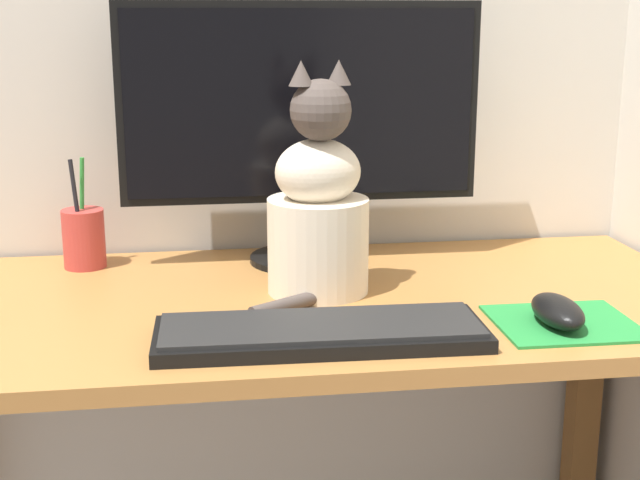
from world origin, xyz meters
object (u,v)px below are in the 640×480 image
keyboard (322,332)px  pen_cup (84,237)px  monitor (301,118)px  computer_mouse_right (558,311)px  cat (318,209)px

keyboard → pen_cup: pen_cup is taller
pen_cup → monitor: bearing=-3.0°
keyboard → pen_cup: (-0.33, 0.39, 0.04)m
keyboard → pen_cup: bearing=132.1°
computer_mouse_right → cat: cat is taller
monitor → cat: monitor is taller
monitor → pen_cup: size_ratio=3.24×
computer_mouse_right → keyboard: bearing=-179.1°
monitor → keyboard: size_ratio=1.38×
monitor → cat: bearing=-88.4°
keyboard → monitor: bearing=88.6°
keyboard → computer_mouse_right: size_ratio=3.67×
keyboard → computer_mouse_right: 0.31m
cat → monitor: bearing=78.5°
keyboard → computer_mouse_right: computer_mouse_right is taller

